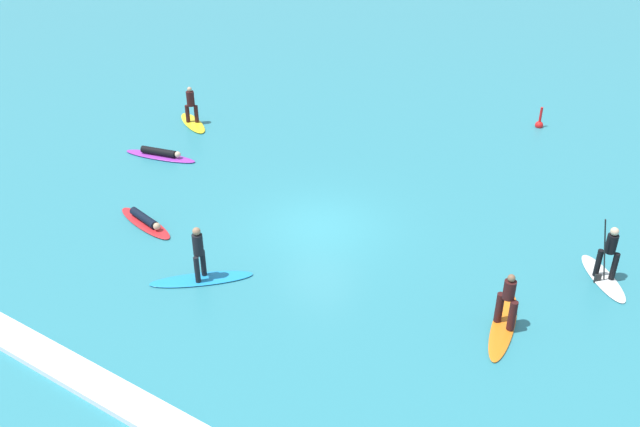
{
  "coord_description": "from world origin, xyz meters",
  "views": [
    {
      "loc": [
        10.91,
        -16.97,
        12.33
      ],
      "look_at": [
        0.0,
        0.0,
        0.5
      ],
      "focal_mm": 38.7,
      "sensor_mm": 36.0,
      "label": 1
    }
  ],
  "objects_px": {
    "surfer_on_orange_board": "(505,314)",
    "surfer_on_white_board": "(606,264)",
    "surfer_on_yellow_board": "(192,115)",
    "surfer_on_blue_board": "(200,267)",
    "surfer_on_purple_board": "(160,154)",
    "marker_buoy": "(539,124)",
    "surfer_on_red_board": "(145,221)"
  },
  "relations": [
    {
      "from": "marker_buoy",
      "to": "surfer_on_red_board",
      "type": "bearing_deg",
      "value": -119.25
    },
    {
      "from": "surfer_on_yellow_board",
      "to": "surfer_on_purple_board",
      "type": "distance_m",
      "value": 3.58
    },
    {
      "from": "surfer_on_orange_board",
      "to": "marker_buoy",
      "type": "xyz_separation_m",
      "value": [
        -3.49,
        14.31,
        -0.3
      ]
    },
    {
      "from": "surfer_on_white_board",
      "to": "surfer_on_blue_board",
      "type": "bearing_deg",
      "value": -96.22
    },
    {
      "from": "surfer_on_purple_board",
      "to": "surfer_on_blue_board",
      "type": "bearing_deg",
      "value": -51.0
    },
    {
      "from": "surfer_on_white_board",
      "to": "surfer_on_purple_board",
      "type": "bearing_deg",
      "value": -125.84
    },
    {
      "from": "surfer_on_red_board",
      "to": "surfer_on_purple_board",
      "type": "height_order",
      "value": "surfer_on_purple_board"
    },
    {
      "from": "surfer_on_orange_board",
      "to": "marker_buoy",
      "type": "relative_size",
      "value": 3.13
    },
    {
      "from": "surfer_on_white_board",
      "to": "surfer_on_yellow_board",
      "type": "bearing_deg",
      "value": -136.33
    },
    {
      "from": "surfer_on_orange_board",
      "to": "surfer_on_white_board",
      "type": "distance_m",
      "value": 4.2
    },
    {
      "from": "surfer_on_yellow_board",
      "to": "surfer_on_blue_board",
      "type": "relative_size",
      "value": 0.95
    },
    {
      "from": "surfer_on_yellow_board",
      "to": "surfer_on_orange_board",
      "type": "bearing_deg",
      "value": -169.74
    },
    {
      "from": "surfer_on_purple_board",
      "to": "surfer_on_yellow_board",
      "type": "bearing_deg",
      "value": 97.49
    },
    {
      "from": "surfer_on_yellow_board",
      "to": "surfer_on_red_board",
      "type": "height_order",
      "value": "surfer_on_yellow_board"
    },
    {
      "from": "surfer_on_yellow_board",
      "to": "surfer_on_white_board",
      "type": "relative_size",
      "value": 1.1
    },
    {
      "from": "surfer_on_red_board",
      "to": "surfer_on_white_board",
      "type": "relative_size",
      "value": 1.23
    },
    {
      "from": "surfer_on_red_board",
      "to": "surfer_on_white_board",
      "type": "height_order",
      "value": "surfer_on_white_board"
    },
    {
      "from": "surfer_on_blue_board",
      "to": "marker_buoy",
      "type": "height_order",
      "value": "surfer_on_blue_board"
    },
    {
      "from": "surfer_on_orange_board",
      "to": "surfer_on_blue_board",
      "type": "bearing_deg",
      "value": 97.62
    },
    {
      "from": "surfer_on_orange_board",
      "to": "surfer_on_yellow_board",
      "type": "xyz_separation_m",
      "value": [
        -16.85,
        6.14,
        -0.02
      ]
    },
    {
      "from": "marker_buoy",
      "to": "surfer_on_blue_board",
      "type": "bearing_deg",
      "value": -106.23
    },
    {
      "from": "surfer_on_yellow_board",
      "to": "surfer_on_blue_board",
      "type": "xyz_separation_m",
      "value": [
        8.37,
        -8.97,
        0.04
      ]
    },
    {
      "from": "surfer_on_yellow_board",
      "to": "marker_buoy",
      "type": "relative_size",
      "value": 2.57
    },
    {
      "from": "surfer_on_orange_board",
      "to": "surfer_on_purple_board",
      "type": "relative_size",
      "value": 0.98
    },
    {
      "from": "surfer_on_orange_board",
      "to": "surfer_on_white_board",
      "type": "xyz_separation_m",
      "value": [
        1.76,
        3.81,
        0.08
      ]
    },
    {
      "from": "surfer_on_yellow_board",
      "to": "surfer_on_purple_board",
      "type": "bearing_deg",
      "value": 140.52
    },
    {
      "from": "surfer_on_orange_board",
      "to": "surfer_on_blue_board",
      "type": "distance_m",
      "value": 8.94
    },
    {
      "from": "surfer_on_red_board",
      "to": "surfer_on_yellow_board",
      "type": "bearing_deg",
      "value": 134.55
    },
    {
      "from": "surfer_on_orange_board",
      "to": "surfer_on_red_board",
      "type": "bearing_deg",
      "value": 85.59
    },
    {
      "from": "surfer_on_orange_board",
      "to": "surfer_on_white_board",
      "type": "relative_size",
      "value": 1.34
    },
    {
      "from": "surfer_on_orange_board",
      "to": "surfer_on_white_board",
      "type": "height_order",
      "value": "surfer_on_white_board"
    },
    {
      "from": "surfer_on_purple_board",
      "to": "marker_buoy",
      "type": "height_order",
      "value": "marker_buoy"
    }
  ]
}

